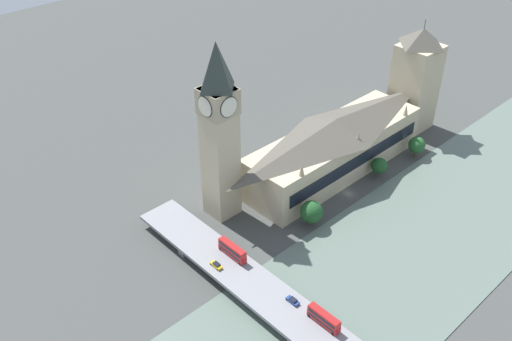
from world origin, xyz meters
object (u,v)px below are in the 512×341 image
object	(u,v)px
victoria_tower	(415,79)
double_decker_bus_rear	(324,318)
road_bridge	(306,326)
car_southbound_mid	(216,265)
clock_tower	(219,129)
double_decker_bus_mid	(232,250)
parliament_hall	(335,145)
car_southbound_lead	(293,301)

from	to	relation	value
victoria_tower	double_decker_bus_rear	size ratio (longest dim) A/B	4.68
road_bridge	car_southbound_mid	bearing A→B (deg)	5.93
clock_tower	double_decker_bus_rear	size ratio (longest dim) A/B	6.18
car_southbound_mid	clock_tower	bearing A→B (deg)	-43.62
double_decker_bus_rear	car_southbound_mid	xyz separation A→B (m)	(39.93, 7.57, -1.78)
double_decker_bus_mid	parliament_hall	bearing A→B (deg)	-78.25
victoria_tower	double_decker_bus_mid	bearing A→B (deg)	96.63
car_southbound_lead	parliament_hall	bearing A→B (deg)	-58.50
parliament_hall	car_southbound_mid	distance (m)	78.06
double_decker_bus_mid	double_decker_bus_rear	bearing A→B (deg)	-179.50
clock_tower	car_southbound_mid	size ratio (longest dim) A/B	15.07
clock_tower	victoria_tower	world-z (taller)	clock_tower
parliament_hall	road_bridge	distance (m)	89.10
car_southbound_mid	car_southbound_lead	bearing A→B (deg)	-165.69
double_decker_bus_mid	car_southbound_mid	world-z (taller)	double_decker_bus_mid
parliament_hall	clock_tower	bearing A→B (deg)	77.96
clock_tower	car_southbound_mid	distance (m)	47.04
double_decker_bus_rear	car_southbound_mid	bearing A→B (deg)	10.73
parliament_hall	double_decker_bus_mid	distance (m)	70.83
parliament_hall	victoria_tower	distance (m)	56.45
victoria_tower	clock_tower	bearing A→B (deg)	84.13
car_southbound_lead	victoria_tower	bearing A→B (deg)	-71.15
victoria_tower	car_southbound_lead	bearing A→B (deg)	108.85
road_bridge	car_southbound_lead	xyz separation A→B (m)	(8.48, -3.34, 1.65)
road_bridge	double_decker_bus_mid	xyz separation A→B (m)	(36.53, -3.43, 3.65)
victoria_tower	road_bridge	bearing A→B (deg)	111.74
car_southbound_lead	car_southbound_mid	size ratio (longest dim) A/B	0.97
parliament_hall	car_southbound_lead	bearing A→B (deg)	121.50
victoria_tower	double_decker_bus_mid	size ratio (longest dim) A/B	4.41
parliament_hall	double_decker_bus_rear	distance (m)	87.92
victoria_tower	double_decker_bus_rear	distance (m)	136.54
car_southbound_mid	victoria_tower	bearing A→B (deg)	-83.67
victoria_tower	road_bridge	world-z (taller)	victoria_tower
clock_tower	parliament_hall	bearing A→B (deg)	-102.04
victoria_tower	double_decker_bus_rear	bearing A→B (deg)	113.73
double_decker_bus_mid	car_southbound_mid	bearing A→B (deg)	91.15
clock_tower	car_southbound_mid	xyz separation A→B (m)	(-25.62, 24.42, -30.98)
parliament_hall	road_bridge	world-z (taller)	parliament_hall
road_bridge	double_decker_bus_mid	size ratio (longest dim) A/B	12.81
road_bridge	double_decker_bus_rear	world-z (taller)	double_decker_bus_rear
double_decker_bus_mid	car_southbound_lead	xyz separation A→B (m)	(-28.06, 0.09, -2.00)
victoria_tower	car_southbound_lead	world-z (taller)	victoria_tower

